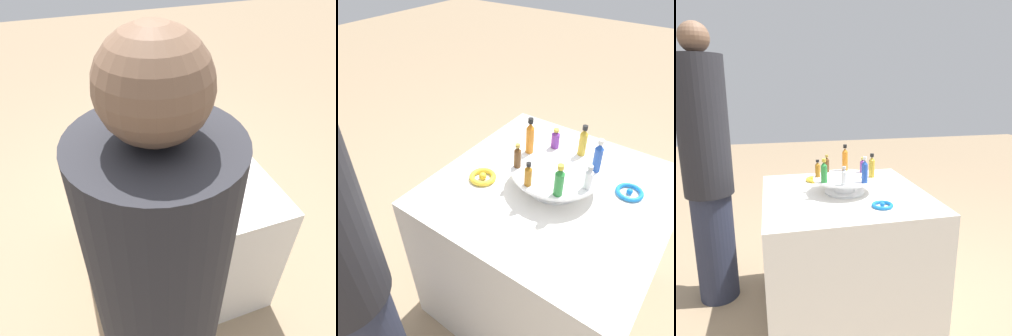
# 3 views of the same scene
# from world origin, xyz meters

# --- Properties ---
(ground_plane) EXTENTS (12.00, 12.00, 0.00)m
(ground_plane) POSITION_xyz_m (0.00, 0.00, 0.00)
(ground_plane) COLOR #997F60
(party_table) EXTENTS (0.88, 0.88, 0.73)m
(party_table) POSITION_xyz_m (0.00, 0.00, 0.37)
(party_table) COLOR silver
(party_table) RESTS_ON ground_plane
(display_stand) EXTENTS (0.35, 0.35, 0.09)m
(display_stand) POSITION_xyz_m (0.00, 0.00, 0.79)
(display_stand) COLOR white
(display_stand) RESTS_ON party_table
(bottle_clear) EXTENTS (0.03, 0.03, 0.10)m
(bottle_clear) POSITION_xyz_m (0.14, -0.04, 0.87)
(bottle_clear) COLOR silver
(bottle_clear) RESTS_ON display_stand
(bottle_blue) EXTENTS (0.03, 0.03, 0.14)m
(bottle_blue) POSITION_xyz_m (0.13, 0.08, 0.88)
(bottle_blue) COLOR #234CAD
(bottle_blue) RESTS_ON display_stand
(bottle_gold) EXTENTS (0.03, 0.03, 0.13)m
(bottle_gold) POSITION_xyz_m (0.04, 0.14, 0.88)
(bottle_gold) COLOR gold
(bottle_gold) RESTS_ON display_stand
(bottle_purple) EXTENTS (0.03, 0.03, 0.09)m
(bottle_purple) POSITION_xyz_m (-0.08, 0.13, 0.86)
(bottle_purple) COLOR #702D93
(bottle_purple) RESTS_ON display_stand
(bottle_orange) EXTENTS (0.03, 0.03, 0.15)m
(bottle_orange) POSITION_xyz_m (-0.14, 0.04, 0.89)
(bottle_orange) COLOR orange
(bottle_orange) RESTS_ON display_stand
(bottle_brown) EXTENTS (0.03, 0.03, 0.10)m
(bottle_brown) POSITION_xyz_m (-0.13, -0.08, 0.87)
(bottle_brown) COLOR brown
(bottle_brown) RESTS_ON display_stand
(bottle_amber) EXTENTS (0.03, 0.03, 0.10)m
(bottle_amber) POSITION_xyz_m (-0.04, -0.14, 0.87)
(bottle_amber) COLOR #AD6B19
(bottle_amber) RESTS_ON display_stand
(bottle_green) EXTENTS (0.03, 0.03, 0.13)m
(bottle_green) POSITION_xyz_m (0.08, -0.13, 0.88)
(bottle_green) COLOR #288438
(bottle_green) RESTS_ON display_stand
(ribbon_bow_gold) EXTENTS (0.11, 0.11, 0.03)m
(ribbon_bow_gold) POSITION_xyz_m (-0.26, -0.13, 0.74)
(ribbon_bow_gold) COLOR gold
(ribbon_bow_gold) RESTS_ON party_table
(ribbon_bow_blue) EXTENTS (0.11, 0.11, 0.02)m
(ribbon_bow_blue) POSITION_xyz_m (0.26, 0.13, 0.74)
(ribbon_bow_blue) COLOR blue
(ribbon_bow_blue) RESTS_ON party_table
(person_figure) EXTENTS (0.28, 0.28, 1.64)m
(person_figure) POSITION_xyz_m (-0.29, -0.75, 0.83)
(person_figure) COLOR #282D42
(person_figure) RESTS_ON ground_plane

